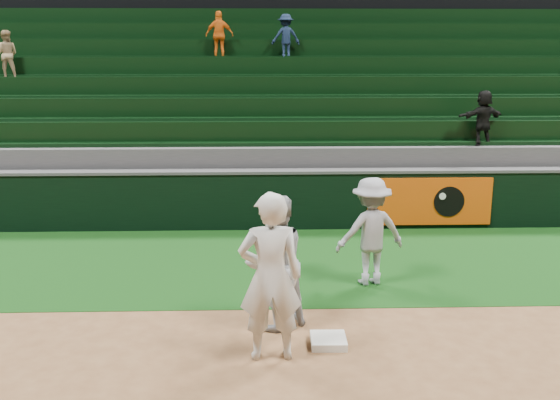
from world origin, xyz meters
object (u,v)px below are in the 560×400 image
object	(u,v)px
baserunner	(275,263)
base_coach	(371,231)
first_baseman	(270,277)
first_base	(328,341)

from	to	relation	value
baserunner	base_coach	distance (m)	2.20
baserunner	first_baseman	bearing A→B (deg)	51.07
baserunner	base_coach	size ratio (longest dim) A/B	1.06
first_baseman	baserunner	xyz separation A→B (m)	(0.08, 0.88, -0.13)
first_baseman	base_coach	world-z (taller)	first_baseman
first_base	base_coach	world-z (taller)	base_coach
first_baseman	first_base	bearing A→B (deg)	-161.82
first_base	first_baseman	xyz separation A→B (m)	(-0.74, -0.32, 0.99)
baserunner	base_coach	bearing A→B (deg)	-168.14
first_base	first_baseman	distance (m)	1.28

